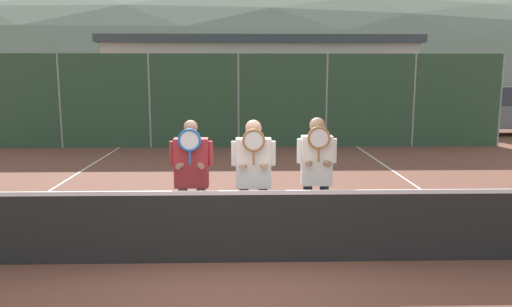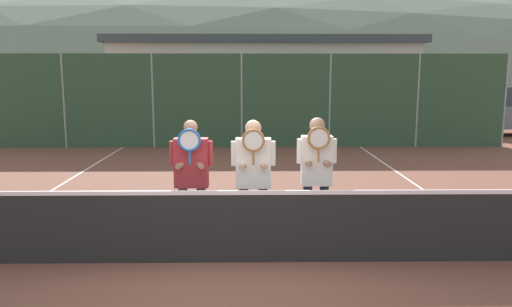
{
  "view_description": "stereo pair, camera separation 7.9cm",
  "coord_description": "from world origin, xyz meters",
  "px_view_note": "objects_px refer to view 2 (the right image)",
  "views": [
    {
      "loc": [
        0.16,
        -6.28,
        2.5
      ],
      "look_at": [
        0.34,
        0.82,
        1.32
      ],
      "focal_mm": 35.0,
      "sensor_mm": 36.0,
      "label": 1
    },
    {
      "loc": [
        0.24,
        -6.28,
        2.5
      ],
      "look_at": [
        0.34,
        0.82,
        1.32
      ],
      "focal_mm": 35.0,
      "sensor_mm": 36.0,
      "label": 2
    }
  ],
  "objects_px": {
    "car_center": "(383,112)",
    "car_right_of_center": "(504,111)",
    "player_leftmost": "(191,173)",
    "player_center_left": "(253,172)",
    "car_left_of_center": "(259,114)",
    "player_center_right": "(316,170)",
    "car_far_left": "(128,113)"
  },
  "relations": [
    {
      "from": "player_leftmost",
      "to": "car_right_of_center",
      "type": "bearing_deg",
      "value": 49.28
    },
    {
      "from": "player_center_right",
      "to": "car_right_of_center",
      "type": "xyz_separation_m",
      "value": [
        9.12,
        12.61,
        -0.15
      ]
    },
    {
      "from": "car_center",
      "to": "car_right_of_center",
      "type": "relative_size",
      "value": 0.91
    },
    {
      "from": "player_leftmost",
      "to": "car_right_of_center",
      "type": "distance_m",
      "value": 16.69
    },
    {
      "from": "player_leftmost",
      "to": "car_right_of_center",
      "type": "relative_size",
      "value": 0.39
    },
    {
      "from": "player_leftmost",
      "to": "player_center_right",
      "type": "relative_size",
      "value": 0.99
    },
    {
      "from": "player_center_left",
      "to": "car_left_of_center",
      "type": "bearing_deg",
      "value": 88.44
    },
    {
      "from": "player_center_right",
      "to": "car_center",
      "type": "xyz_separation_m",
      "value": [
        4.25,
        12.24,
        -0.19
      ]
    },
    {
      "from": "player_center_right",
      "to": "car_right_of_center",
      "type": "height_order",
      "value": "car_right_of_center"
    },
    {
      "from": "player_center_right",
      "to": "car_far_left",
      "type": "height_order",
      "value": "player_center_right"
    },
    {
      "from": "car_right_of_center",
      "to": "car_center",
      "type": "bearing_deg",
      "value": -175.63
    },
    {
      "from": "player_leftmost",
      "to": "car_left_of_center",
      "type": "height_order",
      "value": "player_leftmost"
    },
    {
      "from": "car_left_of_center",
      "to": "car_center",
      "type": "xyz_separation_m",
      "value": [
        4.81,
        0.05,
        0.05
      ]
    },
    {
      "from": "player_center_left",
      "to": "car_center",
      "type": "relative_size",
      "value": 0.43
    },
    {
      "from": "player_leftmost",
      "to": "player_center_right",
      "type": "bearing_deg",
      "value": 1.3
    },
    {
      "from": "player_leftmost",
      "to": "car_right_of_center",
      "type": "xyz_separation_m",
      "value": [
        10.89,
        12.65,
        -0.12
      ]
    },
    {
      "from": "car_left_of_center",
      "to": "player_leftmost",
      "type": "bearing_deg",
      "value": -95.64
    },
    {
      "from": "player_leftmost",
      "to": "car_right_of_center",
      "type": "height_order",
      "value": "car_right_of_center"
    },
    {
      "from": "car_center",
      "to": "car_right_of_center",
      "type": "xyz_separation_m",
      "value": [
        4.87,
        0.37,
        0.04
      ]
    },
    {
      "from": "car_far_left",
      "to": "car_center",
      "type": "xyz_separation_m",
      "value": [
        9.85,
        -0.08,
        0.01
      ]
    },
    {
      "from": "player_leftmost",
      "to": "car_center",
      "type": "xyz_separation_m",
      "value": [
        6.02,
        12.28,
        -0.16
      ]
    },
    {
      "from": "player_leftmost",
      "to": "player_center_left",
      "type": "height_order",
      "value": "player_center_left"
    },
    {
      "from": "player_leftmost",
      "to": "player_center_left",
      "type": "relative_size",
      "value": 1.0
    },
    {
      "from": "player_leftmost",
      "to": "car_left_of_center",
      "type": "xyz_separation_m",
      "value": [
        1.21,
        12.23,
        -0.21
      ]
    },
    {
      "from": "player_center_left",
      "to": "car_far_left",
      "type": "height_order",
      "value": "player_center_left"
    },
    {
      "from": "car_left_of_center",
      "to": "car_center",
      "type": "distance_m",
      "value": 4.81
    },
    {
      "from": "player_leftmost",
      "to": "car_far_left",
      "type": "height_order",
      "value": "player_leftmost"
    },
    {
      "from": "car_far_left",
      "to": "car_right_of_center",
      "type": "bearing_deg",
      "value": 1.13
    },
    {
      "from": "player_center_right",
      "to": "player_center_left",
      "type": "bearing_deg",
      "value": -173.96
    },
    {
      "from": "car_left_of_center",
      "to": "car_center",
      "type": "bearing_deg",
      "value": 0.63
    },
    {
      "from": "player_center_right",
      "to": "car_center",
      "type": "relative_size",
      "value": 0.44
    },
    {
      "from": "player_leftmost",
      "to": "player_center_right",
      "type": "height_order",
      "value": "player_center_right"
    }
  ]
}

